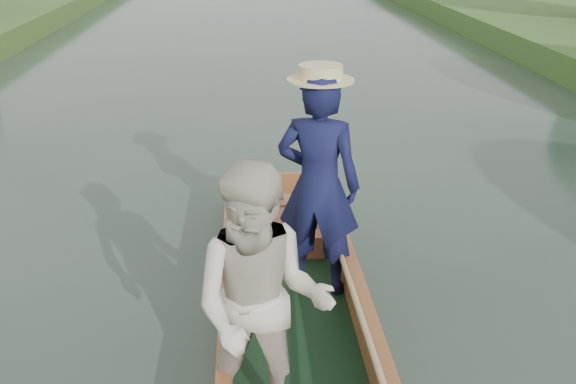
{
  "coord_description": "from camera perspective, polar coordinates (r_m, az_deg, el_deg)",
  "views": [
    {
      "loc": [
        -0.33,
        -4.26,
        2.99
      ],
      "look_at": [
        0.0,
        0.6,
        0.95
      ],
      "focal_mm": 40.0,
      "sensor_mm": 36.0,
      "label": 1
    }
  ],
  "objects": [
    {
      "name": "ground",
      "position": [
        5.21,
        0.46,
        -12.27
      ],
      "size": [
        120.0,
        120.0,
        0.0
      ],
      "primitive_type": "plane",
      "color": "#283D30",
      "rests_on": "ground"
    },
    {
      "name": "punt",
      "position": [
        4.68,
        0.11,
        -6.86
      ],
      "size": [
        1.38,
        5.0,
        1.99
      ],
      "color": "black",
      "rests_on": "ground"
    }
  ]
}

